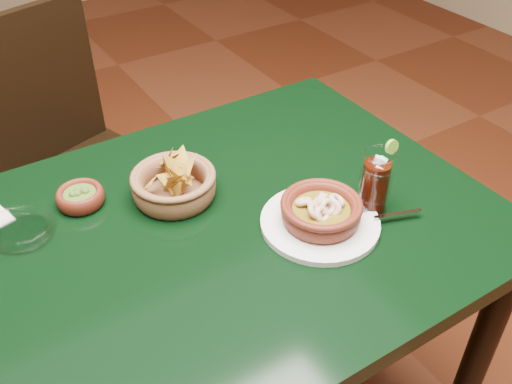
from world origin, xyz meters
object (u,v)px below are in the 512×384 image
dining_table (191,273)px  chip_basket (174,184)px  dining_chair (73,162)px  cola_drink (375,182)px  shrimp_plate (321,214)px

dining_table → chip_basket: chip_basket is taller
dining_chair → cola_drink: dining_chair is taller
dining_table → cola_drink: (0.35, -0.12, 0.16)m
dining_chair → shrimp_plate: 0.90m
chip_basket → dining_chair: bearing=96.7°
dining_chair → cola_drink: (0.38, -0.83, 0.30)m
dining_table → cola_drink: size_ratio=7.95×
chip_basket → cola_drink: (0.31, -0.24, 0.03)m
dining_chair → dining_table: bearing=-87.1°
dining_table → chip_basket: bearing=74.6°
cola_drink → shrimp_plate: bearing=173.2°
dining_chair → shrimp_plate: dining_chair is taller
chip_basket → cola_drink: size_ratio=1.35×
dining_table → shrimp_plate: 0.28m
cola_drink → dining_chair: bearing=114.8°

